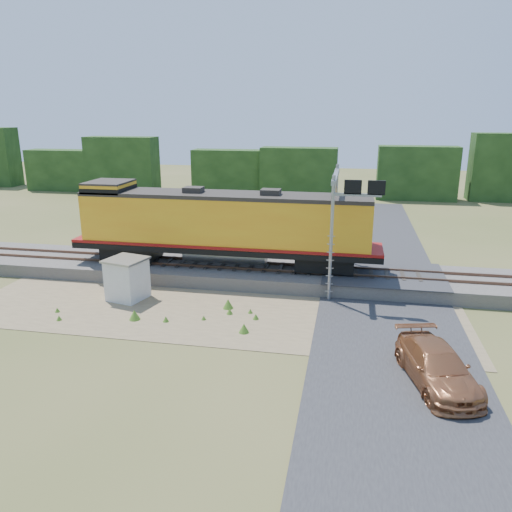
% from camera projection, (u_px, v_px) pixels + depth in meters
% --- Properties ---
extents(ground, '(140.00, 140.00, 0.00)m').
position_uv_depth(ground, '(246.00, 318.00, 25.15)').
color(ground, '#475123').
rests_on(ground, ground).
extents(ballast, '(70.00, 5.00, 0.80)m').
position_uv_depth(ballast, '(266.00, 274.00, 30.70)').
color(ballast, slate).
rests_on(ballast, ground).
extents(rails, '(70.00, 1.54, 0.16)m').
position_uv_depth(rails, '(266.00, 266.00, 30.56)').
color(rails, brown).
rests_on(rails, ballast).
extents(dirt_shoulder, '(26.00, 8.00, 0.03)m').
position_uv_depth(dirt_shoulder, '(210.00, 311.00, 25.98)').
color(dirt_shoulder, '#8C7754').
rests_on(dirt_shoulder, ground).
extents(road, '(7.00, 66.00, 0.86)m').
position_uv_depth(road, '(388.00, 321.00, 24.56)').
color(road, '#38383A').
rests_on(road, ground).
extents(tree_line_north, '(130.00, 3.00, 6.50)m').
position_uv_depth(tree_line_north, '(311.00, 171.00, 60.12)').
color(tree_line_north, '#193312').
rests_on(tree_line_north, ground).
extents(weed_clumps, '(15.00, 6.20, 0.56)m').
position_uv_depth(weed_clumps, '(180.00, 312.00, 25.88)').
color(weed_clumps, '#477521').
rests_on(weed_clumps, ground).
extents(locomotive, '(18.95, 2.89, 4.89)m').
position_uv_depth(locomotive, '(220.00, 225.00, 30.38)').
color(locomotive, black).
rests_on(locomotive, rails).
extents(shed, '(2.38, 2.38, 2.33)m').
position_uv_depth(shed, '(127.00, 279.00, 27.39)').
color(shed, silver).
rests_on(shed, ground).
extents(signal_gantry, '(2.73, 6.20, 6.89)m').
position_uv_depth(signal_gantry, '(340.00, 201.00, 27.96)').
color(signal_gantry, gray).
rests_on(signal_gantry, ground).
extents(car, '(3.21, 5.38, 1.46)m').
position_uv_depth(car, '(437.00, 367.00, 18.90)').
color(car, '#A4643C').
rests_on(car, ground).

